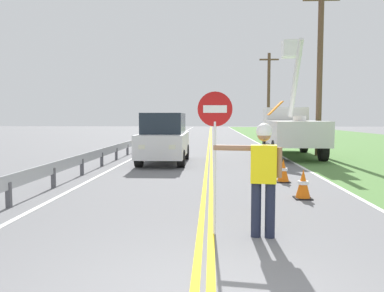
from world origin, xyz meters
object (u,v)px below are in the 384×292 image
at_px(flagger_worker, 263,172).
at_px(utility_bucket_truck, 290,127).
at_px(utility_pole_near, 320,69).
at_px(traffic_cone_lead, 303,185).
at_px(traffic_cone_mid, 283,171).
at_px(oncoming_suv_nearest, 164,138).
at_px(utility_pole_mid, 269,94).
at_px(stop_sign_paddle, 215,130).
at_px(traffic_cone_tail, 265,159).

distance_m(flagger_worker, utility_bucket_truck, 13.84).
distance_m(utility_pole_near, traffic_cone_lead, 11.68).
relative_size(flagger_worker, utility_pole_near, 0.22).
xyz_separation_m(utility_bucket_truck, traffic_cone_mid, (-1.87, -8.19, -1.09)).
bearing_deg(utility_pole_near, oncoming_suv_nearest, -154.41).
xyz_separation_m(utility_pole_near, utility_pole_mid, (-0.00, 16.95, -0.19)).
height_order(utility_pole_near, utility_pole_mid, utility_pole_near).
distance_m(utility_pole_near, utility_pole_mid, 16.95).
distance_m(flagger_worker, utility_pole_mid, 30.89).
xyz_separation_m(utility_bucket_truck, traffic_cone_lead, (-1.84, -10.51, -1.09)).
height_order(flagger_worker, utility_pole_near, utility_pole_near).
height_order(stop_sign_paddle, traffic_cone_tail, stop_sign_paddle).
bearing_deg(utility_bucket_truck, stop_sign_paddle, -106.46).
height_order(flagger_worker, utility_bucket_truck, utility_bucket_truck).
height_order(flagger_worker, utility_pole_mid, utility_pole_mid).
xyz_separation_m(oncoming_suv_nearest, traffic_cone_tail, (4.04, -1.43, -0.72)).
xyz_separation_m(flagger_worker, utility_pole_near, (4.57, 13.44, 3.31)).
bearing_deg(traffic_cone_lead, utility_bucket_truck, 80.09).
bearing_deg(flagger_worker, oncoming_suv_nearest, 105.81).
relative_size(utility_pole_mid, traffic_cone_tail, 11.36).
bearing_deg(utility_pole_mid, utility_bucket_truck, -94.69).
height_order(oncoming_suv_nearest, utility_pole_near, utility_pole_near).
height_order(oncoming_suv_nearest, utility_pole_mid, utility_pole_mid).
height_order(utility_bucket_truck, traffic_cone_lead, utility_bucket_truck).
height_order(stop_sign_paddle, utility_bucket_truck, utility_bucket_truck).
bearing_deg(oncoming_suv_nearest, traffic_cone_tail, -19.54).
bearing_deg(stop_sign_paddle, flagger_worker, -7.87).
bearing_deg(traffic_cone_tail, stop_sign_paddle, -103.39).
bearing_deg(flagger_worker, utility_pole_near, 71.21).
height_order(utility_pole_mid, traffic_cone_lead, utility_pole_mid).
bearing_deg(utility_pole_near, traffic_cone_tail, -123.95).
bearing_deg(utility_pole_mid, oncoming_suv_nearest, -109.81).
bearing_deg(oncoming_suv_nearest, stop_sign_paddle, -78.22).
height_order(utility_pole_mid, traffic_cone_mid, utility_pole_mid).
bearing_deg(utility_pole_near, utility_bucket_truck, 178.92).
xyz_separation_m(utility_pole_near, traffic_cone_mid, (-3.26, -8.17, -4.01)).
height_order(flagger_worker, traffic_cone_lead, flagger_worker).
bearing_deg(flagger_worker, stop_sign_paddle, 172.13).
bearing_deg(traffic_cone_mid, utility_pole_near, 68.25).
relative_size(stop_sign_paddle, utility_pole_mid, 0.29).
distance_m(utility_bucket_truck, utility_pole_near, 3.24).
xyz_separation_m(stop_sign_paddle, utility_bucket_truck, (3.95, 13.36, -0.28)).
distance_m(traffic_cone_lead, traffic_cone_mid, 2.31).
distance_m(oncoming_suv_nearest, traffic_cone_mid, 6.24).
bearing_deg(utility_pole_mid, traffic_cone_lead, -96.70).
bearing_deg(flagger_worker, traffic_cone_mid, 75.99).
height_order(utility_bucket_truck, traffic_cone_mid, utility_bucket_truck).
bearing_deg(flagger_worker, traffic_cone_tail, 81.74).
distance_m(oncoming_suv_nearest, traffic_cone_lead, 8.13).
relative_size(utility_bucket_truck, traffic_cone_mid, 9.85).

